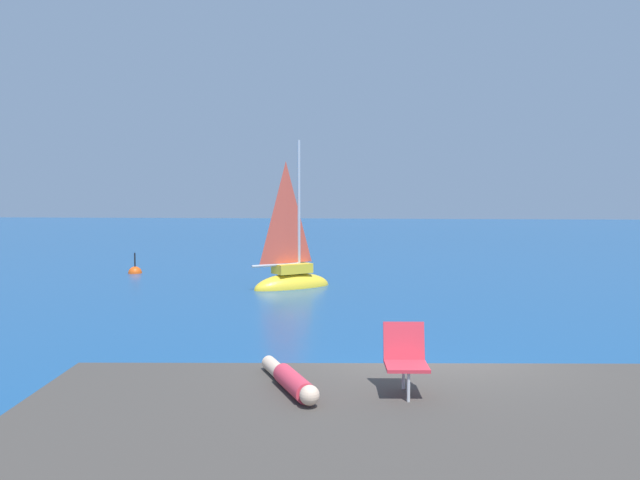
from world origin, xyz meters
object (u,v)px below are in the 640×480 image
sailboat_near (292,279)px  marker_buoy (135,273)px  beach_chair (405,355)px  person_sunbather (290,380)px

sailboat_near → marker_buoy: bearing=115.0°
marker_buoy → beach_chair: bearing=-59.8°
sailboat_near → marker_buoy: sailboat_near is taller
person_sunbather → sailboat_near: bearing=-17.7°
sailboat_near → person_sunbather: 14.72m
sailboat_near → person_sunbather: size_ratio=3.44×
person_sunbather → marker_buoy: person_sunbather is taller
sailboat_near → beach_chair: (3.42, -14.53, 1.05)m
sailboat_near → beach_chair: sailboat_near is taller
sailboat_near → beach_chair: bearing=-115.6°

